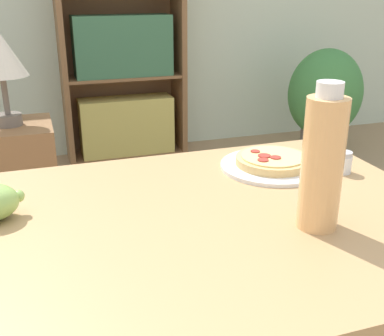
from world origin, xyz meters
TOP-DOWN VIEW (x-y plane):
  - dining_table at (0.02, -0.05)m, footprint 1.11×0.79m
  - pizza_on_plate at (0.32, 0.15)m, footprint 0.27×0.27m
  - drink_bottle at (0.25, -0.16)m, footprint 0.08×0.08m
  - salt_shaker at (0.47, 0.07)m, footprint 0.04×0.04m
  - bookshelf at (0.36, 2.44)m, footprint 0.84×0.30m
  - side_table at (-0.36, 1.19)m, footprint 0.34×0.34m
  - table_lamp at (-0.36, 1.19)m, footprint 0.21×0.21m
  - potted_plant_floor at (1.73, 2.04)m, footprint 0.55×0.47m

SIDE VIEW (x-z plane):
  - side_table at x=-0.36m, z-range 0.00..0.63m
  - potted_plant_floor at x=1.73m, z-range 0.03..0.80m
  - dining_table at x=0.02m, z-range 0.26..0.99m
  - pizza_on_plate at x=0.32m, z-range 0.73..0.77m
  - salt_shaker at x=0.47m, z-range 0.73..0.79m
  - bookshelf at x=0.36m, z-range -0.05..1.67m
  - drink_bottle at x=0.25m, z-range 0.73..1.01m
  - table_lamp at x=-0.36m, z-range 0.71..1.11m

